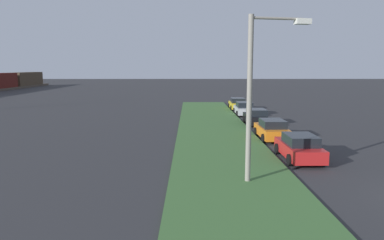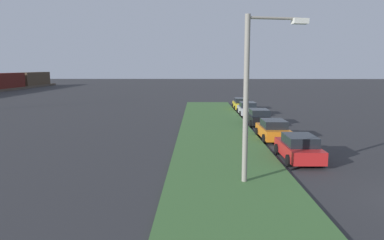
# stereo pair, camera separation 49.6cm
# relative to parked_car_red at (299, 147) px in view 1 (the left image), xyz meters

# --- Properties ---
(grass_median) EXTENTS (60.00, 6.00, 0.12)m
(grass_median) POSITION_rel_parked_car_red_xyz_m (3.10, 4.23, -0.66)
(grass_median) COLOR #3D6633
(grass_median) RESTS_ON ground
(parked_car_red) EXTENTS (4.31, 2.05, 1.47)m
(parked_car_red) POSITION_rel_parked_car_red_xyz_m (0.00, 0.00, 0.00)
(parked_car_red) COLOR red
(parked_car_red) RESTS_ON ground
(parked_car_orange) EXTENTS (4.33, 2.08, 1.47)m
(parked_car_orange) POSITION_rel_parked_car_red_xyz_m (5.94, 0.22, 0.00)
(parked_car_orange) COLOR orange
(parked_car_orange) RESTS_ON ground
(parked_car_black) EXTENTS (4.32, 2.05, 1.47)m
(parked_car_black) POSITION_rel_parked_car_red_xyz_m (12.63, 0.14, 0.00)
(parked_car_black) COLOR black
(parked_car_black) RESTS_ON ground
(parked_car_silver) EXTENTS (4.30, 2.02, 1.47)m
(parked_car_silver) POSITION_rel_parked_car_red_xyz_m (19.34, 0.26, 0.00)
(parked_car_silver) COLOR #B2B5BA
(parked_car_silver) RESTS_ON ground
(parked_car_yellow) EXTENTS (4.31, 2.05, 1.47)m
(parked_car_yellow) POSITION_rel_parked_car_red_xyz_m (24.59, 0.29, 0.00)
(parked_car_yellow) COLOR gold
(parked_car_yellow) RESTS_ON ground
(streetlight) EXTENTS (0.83, 2.85, 7.50)m
(streetlight) POSITION_rel_parked_car_red_xyz_m (-4.16, 3.28, 3.67)
(streetlight) COLOR gray
(streetlight) RESTS_ON ground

